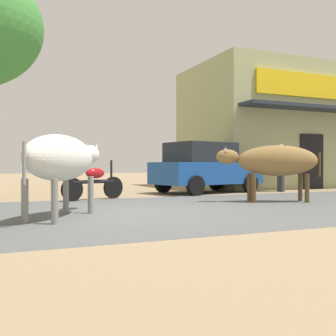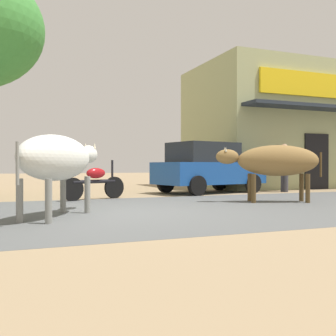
{
  "view_description": "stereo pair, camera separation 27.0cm",
  "coord_description": "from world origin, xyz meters",
  "px_view_note": "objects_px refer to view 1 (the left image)",
  "views": [
    {
      "loc": [
        -2.35,
        -7.5,
        0.9
      ],
      "look_at": [
        1.65,
        1.86,
        0.83
      ],
      "focal_mm": 43.02,
      "sensor_mm": 36.0,
      "label": 1
    },
    {
      "loc": [
        -2.1,
        -7.6,
        0.9
      ],
      "look_at": [
        1.65,
        1.86,
        0.83
      ],
      "focal_mm": 43.02,
      "sensor_mm": 36.0,
      "label": 2
    }
  ],
  "objects_px": {
    "parked_hatchback_car": "(205,167)",
    "pedestrian_by_shop": "(281,164)",
    "cow_near_brown": "(62,159)",
    "cow_far_dark": "(275,161)",
    "parked_motorcycle": "(94,182)"
  },
  "relations": [
    {
      "from": "parked_motorcycle",
      "to": "pedestrian_by_shop",
      "type": "relative_size",
      "value": 1.08
    },
    {
      "from": "parked_hatchback_car",
      "to": "cow_near_brown",
      "type": "xyz_separation_m",
      "value": [
        -5.28,
        -4.61,
        0.18
      ]
    },
    {
      "from": "pedestrian_by_shop",
      "to": "parked_motorcycle",
      "type": "bearing_deg",
      "value": -174.14
    },
    {
      "from": "parked_motorcycle",
      "to": "cow_far_dark",
      "type": "height_order",
      "value": "cow_far_dark"
    },
    {
      "from": "parked_motorcycle",
      "to": "cow_near_brown",
      "type": "relative_size",
      "value": 0.7
    },
    {
      "from": "parked_hatchback_car",
      "to": "cow_near_brown",
      "type": "relative_size",
      "value": 1.55
    },
    {
      "from": "parked_motorcycle",
      "to": "cow_near_brown",
      "type": "bearing_deg",
      "value": -111.47
    },
    {
      "from": "cow_near_brown",
      "to": "cow_far_dark",
      "type": "distance_m",
      "value": 5.38
    },
    {
      "from": "parked_hatchback_car",
      "to": "pedestrian_by_shop",
      "type": "relative_size",
      "value": 2.39
    },
    {
      "from": "parked_hatchback_car",
      "to": "cow_near_brown",
      "type": "distance_m",
      "value": 7.01
    },
    {
      "from": "cow_near_brown",
      "to": "pedestrian_by_shop",
      "type": "bearing_deg",
      "value": 26.99
    },
    {
      "from": "cow_near_brown",
      "to": "cow_far_dark",
      "type": "xyz_separation_m",
      "value": [
        5.29,
        0.99,
        -0.01
      ]
    },
    {
      "from": "parked_hatchback_car",
      "to": "pedestrian_by_shop",
      "type": "height_order",
      "value": "parked_hatchback_car"
    },
    {
      "from": "parked_hatchback_car",
      "to": "parked_motorcycle",
      "type": "xyz_separation_m",
      "value": [
        -3.96,
        -1.25,
        -0.37
      ]
    },
    {
      "from": "parked_hatchback_car",
      "to": "pedestrian_by_shop",
      "type": "xyz_separation_m",
      "value": [
        2.63,
        -0.58,
        0.12
      ]
    }
  ]
}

